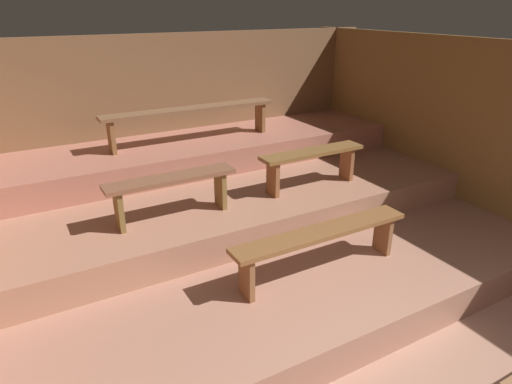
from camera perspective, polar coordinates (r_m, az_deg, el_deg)
The scene contains 10 objects.
ground at distance 4.66m, azimuth 2.94°, elevation -11.64°, with size 6.16×6.11×0.08m, color #A87863.
wall_back at distance 6.44m, azimuth -9.85°, elevation 9.23°, with size 6.16×0.06×2.24m, color brown.
wall_right at distance 5.97m, azimuth 25.89°, elevation 6.21°, with size 0.06×6.11×2.24m, color olive.
platform_lower at distance 5.05m, azimuth -1.13°, elevation -6.00°, with size 5.36×3.96×0.32m, color #A9755F.
platform_middle at distance 5.48m, azimuth -4.64°, elevation 0.01°, with size 5.36×2.56×0.32m, color #AC765C.
platform_upper at distance 5.95m, azimuth -7.48°, elevation 5.02°, with size 5.36×1.23×0.32m, color #B26D5A.
bench_lower_center at distance 4.05m, azimuth 8.28°, elevation -5.85°, with size 1.75×0.25×0.43m.
bench_middle_left at distance 4.39m, azimuth -10.65°, elevation 0.72°, with size 1.27×0.25×0.43m.
bench_middle_right at distance 5.12m, azimuth 7.10°, elevation 4.15°, with size 1.27×0.25×0.43m.
bench_upper_center at distance 5.79m, azimuth -8.22°, elevation 9.80°, with size 2.25×0.25×0.43m.
Camera 1 is at (-2.09, -0.57, 2.59)m, focal length 31.64 mm.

